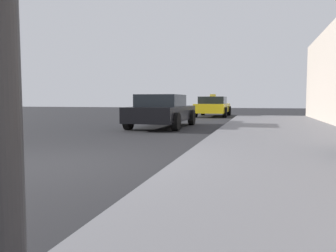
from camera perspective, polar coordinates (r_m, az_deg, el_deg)
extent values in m
plane|color=#232326|center=(5.78, -19.24, -6.48)|extent=(80.00, 80.00, 0.00)
cube|color=slate|center=(4.84, 24.21, -7.83)|extent=(4.00, 32.00, 0.15)
cube|color=black|center=(13.05, -0.90, 2.16)|extent=(1.75, 4.38, 0.55)
cube|color=black|center=(12.83, -1.18, 4.36)|extent=(1.54, 1.97, 0.45)
cylinder|color=black|center=(14.65, -2.67, 1.53)|extent=(0.22, 0.64, 0.64)
cylinder|color=black|center=(14.21, 4.06, 1.44)|extent=(0.22, 0.64, 0.64)
cylinder|color=black|center=(12.02, -6.76, 0.86)|extent=(0.22, 0.64, 0.64)
cylinder|color=black|center=(11.48, 1.36, 0.72)|extent=(0.22, 0.64, 0.64)
cube|color=yellow|center=(21.86, 7.69, 3.06)|extent=(1.80, 4.58, 0.55)
cube|color=black|center=(21.63, 7.62, 4.37)|extent=(1.58, 2.06, 0.45)
cube|color=yellow|center=(21.63, 7.63, 5.18)|extent=(0.36, 0.14, 0.16)
cylinder|color=black|center=(23.45, 5.97, 2.62)|extent=(0.22, 0.64, 0.64)
cylinder|color=black|center=(23.23, 10.36, 2.56)|extent=(0.22, 0.64, 0.64)
cylinder|color=black|center=(20.56, 4.66, 2.37)|extent=(0.22, 0.64, 0.64)
cylinder|color=black|center=(20.31, 9.66, 2.30)|extent=(0.22, 0.64, 0.64)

